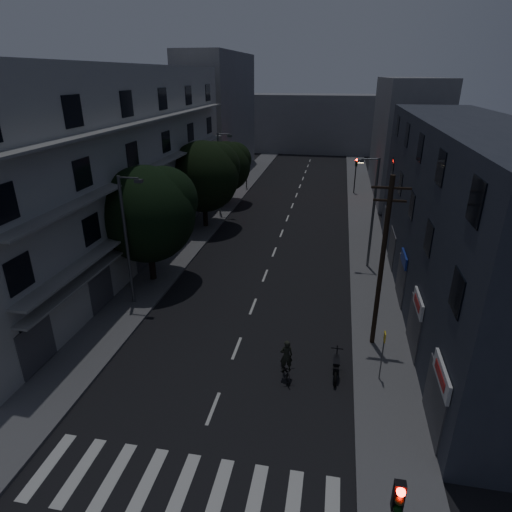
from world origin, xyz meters
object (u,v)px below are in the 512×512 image
(utility_pole, at_px, (382,261))
(motorcycle, at_px, (336,367))
(cyclist, at_px, (286,366))
(bus_stop_sign, at_px, (383,347))

(utility_pole, height_order, motorcycle, utility_pole)
(cyclist, bearing_deg, utility_pole, 20.01)
(utility_pole, xyz_separation_m, cyclist, (-4.20, -3.60, -4.16))
(cyclist, bearing_deg, bus_stop_sign, -12.74)
(motorcycle, height_order, cyclist, cyclist)
(motorcycle, bearing_deg, cyclist, -164.68)
(bus_stop_sign, relative_size, motorcycle, 1.26)
(bus_stop_sign, height_order, cyclist, bus_stop_sign)
(utility_pole, bearing_deg, bus_stop_sign, -87.08)
(bus_stop_sign, height_order, motorcycle, bus_stop_sign)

